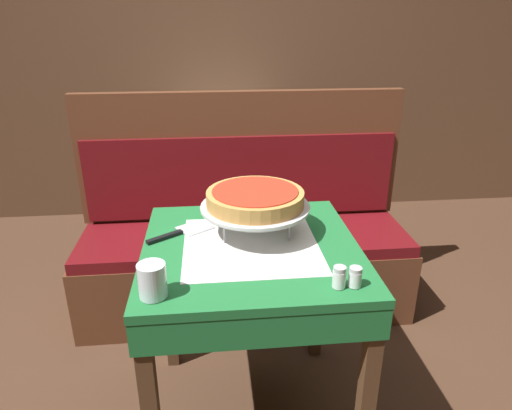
# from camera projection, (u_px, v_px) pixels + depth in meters

# --- Properties ---
(dining_table_front) EXTENTS (0.74, 0.74, 0.78)m
(dining_table_front) POSITION_uv_depth(u_px,v_px,m) (251.00, 270.00, 1.62)
(dining_table_front) COLOR #1E6B33
(dining_table_front) RESTS_ON ground_plane
(dining_table_rear) EXTENTS (0.76, 0.76, 0.77)m
(dining_table_rear) POSITION_uv_depth(u_px,v_px,m) (225.00, 146.00, 3.18)
(dining_table_rear) COLOR beige
(dining_table_rear) RESTS_ON ground_plane
(booth_bench) EXTENTS (1.73, 0.52, 1.16)m
(booth_bench) POSITION_uv_depth(u_px,v_px,m) (245.00, 251.00, 2.49)
(booth_bench) COLOR brown
(booth_bench) RESTS_ON ground_plane
(back_wall_panel) EXTENTS (6.00, 0.04, 2.40)m
(back_wall_panel) POSITION_uv_depth(u_px,v_px,m) (224.00, 61.00, 3.43)
(back_wall_panel) COLOR brown
(back_wall_panel) RESTS_ON ground_plane
(pizza_pan_stand) EXTENTS (0.39, 0.39, 0.11)m
(pizza_pan_stand) POSITION_uv_depth(u_px,v_px,m) (255.00, 208.00, 1.62)
(pizza_pan_stand) COLOR #ADADB2
(pizza_pan_stand) RESTS_ON dining_table_front
(deep_dish_pizza) EXTENTS (0.35, 0.35, 0.06)m
(deep_dish_pizza) POSITION_uv_depth(u_px,v_px,m) (255.00, 198.00, 1.61)
(deep_dish_pizza) COLOR #C68E47
(deep_dish_pizza) RESTS_ON pizza_pan_stand
(pizza_server) EXTENTS (0.24, 0.19, 0.01)m
(pizza_server) POSITION_uv_depth(u_px,v_px,m) (183.00, 232.00, 1.66)
(pizza_server) COLOR #BCBCC1
(pizza_server) RESTS_ON dining_table_front
(water_glass_near) EXTENTS (0.08, 0.08, 0.10)m
(water_glass_near) POSITION_uv_depth(u_px,v_px,m) (152.00, 280.00, 1.27)
(water_glass_near) COLOR silver
(water_glass_near) RESTS_ON dining_table_front
(salt_shaker) EXTENTS (0.04, 0.04, 0.07)m
(salt_shaker) POSITION_uv_depth(u_px,v_px,m) (339.00, 277.00, 1.32)
(salt_shaker) COLOR silver
(salt_shaker) RESTS_ON dining_table_front
(pepper_shaker) EXTENTS (0.04, 0.04, 0.06)m
(pepper_shaker) POSITION_uv_depth(u_px,v_px,m) (355.00, 277.00, 1.33)
(pepper_shaker) COLOR silver
(pepper_shaker) RESTS_ON dining_table_front
(napkin_holder) EXTENTS (0.10, 0.05, 0.09)m
(napkin_holder) POSITION_uv_depth(u_px,v_px,m) (266.00, 197.00, 1.87)
(napkin_holder) COLOR #B2B2B7
(napkin_holder) RESTS_ON dining_table_front
(condiment_caddy) EXTENTS (0.12, 0.12, 0.15)m
(condiment_caddy) POSITION_uv_depth(u_px,v_px,m) (218.00, 125.00, 3.18)
(condiment_caddy) COLOR black
(condiment_caddy) RESTS_ON dining_table_rear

